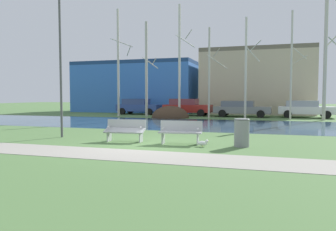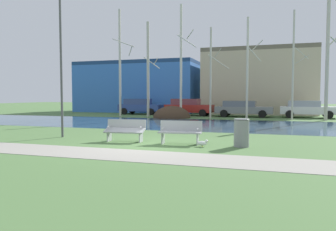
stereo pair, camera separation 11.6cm
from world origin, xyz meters
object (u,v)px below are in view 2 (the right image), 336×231
bench_right (180,132)px  trash_bin (241,132)px  seagull (203,143)px  parked_wagon_fourth_white (307,109)px  parked_van_nearest_blue (140,106)px  parked_sedan_second_red (188,107)px  parked_hatch_third_grey (243,108)px  bench_left (125,130)px  streetlamp (61,43)px

bench_right → trash_bin: bearing=1.1°
seagull → parked_wagon_fourth_white: size_ratio=0.10×
parked_van_nearest_blue → parked_sedan_second_red: bearing=-7.7°
parked_van_nearest_blue → parked_hatch_third_grey: parked_van_nearest_blue is taller
trash_bin → seagull: size_ratio=2.25×
bench_left → trash_bin: size_ratio=1.65×
bench_right → parked_wagon_fourth_white: parked_wagon_fourth_white is taller
parked_sedan_second_red → seagull: bearing=-74.3°
parked_van_nearest_blue → parked_hatch_third_grey: bearing=-5.9°
seagull → bench_right: bearing=158.5°
parked_van_nearest_blue → parked_wagon_fourth_white: bearing=-2.2°
bench_right → streetlamp: size_ratio=0.26×
bench_left → parked_sedan_second_red: 17.42m
trash_bin → seagull: (-1.32, -0.41, -0.38)m
bench_left → parked_sedan_second_red: parked_sedan_second_red is taller
streetlamp → parked_hatch_third_grey: size_ratio=1.30×
parked_hatch_third_grey → parked_van_nearest_blue: bearing=174.1°
bench_left → trash_bin: bearing=0.6°
trash_bin → streetlamp: 8.54m
streetlamp → bench_right: bearing=-4.8°
streetlamp → seagull: bearing=-7.3°
streetlamp → parked_wagon_fourth_white: bearing=55.7°
bench_left → trash_bin: trash_bin is taller
parked_sedan_second_red → bench_right: bearing=-76.9°
trash_bin → parked_wagon_fourth_white: (3.83, 17.40, 0.24)m
parked_van_nearest_blue → seagull: bearing=-61.4°
bench_left → parked_hatch_third_grey: 17.27m
bench_right → parked_van_nearest_blue: 20.19m
bench_right → parked_van_nearest_blue: parked_van_nearest_blue is taller
trash_bin → parked_hatch_third_grey: (-1.35, 16.94, 0.22)m
bench_right → trash_bin: size_ratio=1.66×
bench_right → streetlamp: 6.61m
parked_sedan_second_red → streetlamp: bearing=-95.0°
streetlamp → parked_wagon_fourth_white: streetlamp is taller
parked_sedan_second_red → parked_hatch_third_grey: size_ratio=0.91×
parked_hatch_third_grey → parked_wagon_fourth_white: 5.20m
parked_hatch_third_grey → parked_wagon_fourth_white: (5.18, 0.46, 0.02)m
parked_wagon_fourth_white → streetlamp: bearing=-124.3°
seagull → parked_hatch_third_grey: 17.36m
trash_bin → parked_sedan_second_red: bearing=110.0°
bench_right → parked_hatch_third_grey: size_ratio=0.34×
streetlamp → parked_van_nearest_blue: (-3.61, 17.55, -3.30)m
seagull → parked_wagon_fourth_white: parked_wagon_fourth_white is taller
bench_left → seagull: bearing=-6.5°
parked_van_nearest_blue → parked_hatch_third_grey: size_ratio=0.90×
seagull → parked_sedan_second_red: (-4.96, 17.69, 0.68)m
trash_bin → parked_wagon_fourth_white: parked_wagon_fourth_white is taller
bench_left → seagull: bench_left is taller
bench_left → parked_van_nearest_blue: size_ratio=0.38×
bench_right → trash_bin: trash_bin is taller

